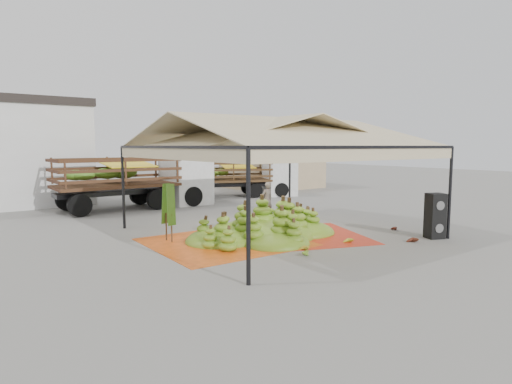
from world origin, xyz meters
TOP-DOWN VIEW (x-y plane):
  - ground at (0.00, 0.00)m, footprint 90.00×90.00m
  - canopy_tent at (0.00, 0.00)m, footprint 8.10×8.10m
  - building_tan at (10.00, 13.00)m, footprint 6.30×5.30m
  - tarp_left at (-2.22, -0.14)m, footprint 4.55×4.34m
  - tarp_right at (0.55, -0.92)m, footprint 4.76×4.87m
  - banana_heap at (-0.66, -0.33)m, footprint 5.91×5.03m
  - hand_yellow_a at (-0.98, -2.45)m, footprint 0.52×0.48m
  - hand_yellow_b at (0.85, -2.54)m, footprint 0.54×0.53m
  - hand_red_a at (3.70, -2.06)m, footprint 0.51×0.49m
  - hand_red_b at (2.49, -3.70)m, footprint 0.59×0.55m
  - hand_green at (-1.34, -2.79)m, footprint 0.61×0.61m
  - hanging_bunches at (1.85, 0.84)m, footprint 1.74×0.24m
  - speaker_stack at (3.70, -3.70)m, footprint 0.68×0.64m
  - banana_leaves at (-3.63, 1.05)m, footprint 0.96×1.36m
  - vendor at (1.76, 2.84)m, footprint 0.58×0.41m
  - truck_left at (-1.45, 8.79)m, footprint 7.46×2.69m
  - truck_right at (5.48, 9.68)m, footprint 6.64×4.29m

SIDE VIEW (x-z plane):
  - ground at x=0.00m, z-range 0.00..0.00m
  - banana_leaves at x=-3.63m, z-range -1.85..1.85m
  - tarp_right at x=0.55m, z-range 0.00..0.01m
  - tarp_left at x=-2.22m, z-range 0.00..0.01m
  - hand_red_a at x=3.70m, z-range 0.00..0.18m
  - hand_yellow_b at x=0.85m, z-range 0.00..0.19m
  - hand_yellow_a at x=-0.98m, z-range 0.00..0.19m
  - hand_red_b at x=2.49m, z-range 0.00..0.21m
  - hand_green at x=-1.34m, z-range 0.00..0.22m
  - banana_heap at x=-0.66m, z-range 0.00..1.18m
  - speaker_stack at x=3.70m, z-range 0.00..1.49m
  - vendor at x=1.76m, z-range 0.00..1.51m
  - truck_right at x=5.48m, z-range 0.25..2.41m
  - truck_left at x=-1.45m, z-range 0.30..2.85m
  - building_tan at x=10.00m, z-range 0.02..4.12m
  - hanging_bunches at x=1.85m, z-range 2.52..2.72m
  - canopy_tent at x=0.00m, z-range 1.30..5.30m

